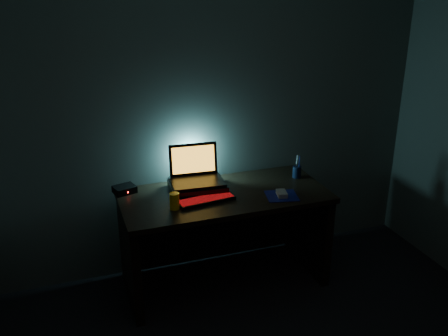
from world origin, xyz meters
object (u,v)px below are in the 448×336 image
at_px(laptop, 196,173).
at_px(router, 124,189).
at_px(keyboard, 206,200).
at_px(pen_cup, 297,172).
at_px(mouse, 282,194).
at_px(juice_glass, 175,201).

height_order(laptop, router, laptop).
height_order(laptop, keyboard, laptop).
height_order(keyboard, pen_cup, pen_cup).
distance_m(mouse, router, 1.14).
bearing_deg(pen_cup, keyboard, -166.58).
height_order(keyboard, router, router).
xyz_separation_m(pen_cup, router, (-1.31, 0.15, -0.02)).
distance_m(laptop, pen_cup, 0.80).
xyz_separation_m(mouse, router, (-1.05, 0.43, 0.01)).
xyz_separation_m(laptop, router, (-0.52, 0.08, -0.09)).
xyz_separation_m(keyboard, pen_cup, (0.80, 0.19, 0.03)).
relative_size(keyboard, router, 2.37).
distance_m(mouse, juice_glass, 0.77).
xyz_separation_m(keyboard, mouse, (0.54, -0.09, 0.01)).
relative_size(laptop, juice_glass, 3.47).
bearing_deg(juice_glass, keyboard, 9.77).
height_order(pen_cup, juice_glass, juice_glass).
xyz_separation_m(mouse, juice_glass, (-0.77, 0.05, 0.04)).
relative_size(mouse, router, 0.60).
height_order(pen_cup, router, pen_cup).
distance_m(laptop, juice_glass, 0.38).
relative_size(mouse, juice_glass, 0.94).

